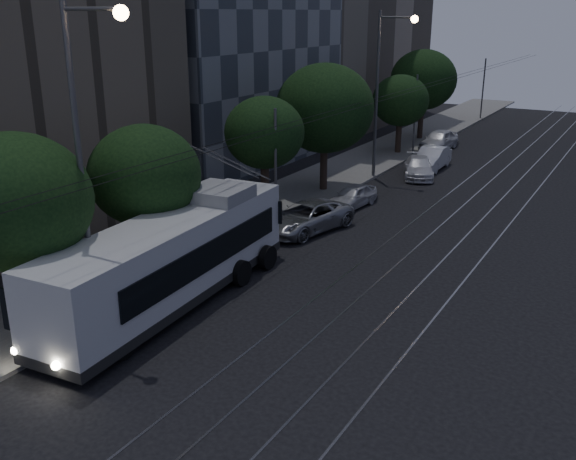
{
  "coord_description": "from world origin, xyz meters",
  "views": [
    {
      "loc": [
        10.53,
        -16.05,
        10.29
      ],
      "look_at": [
        -1.22,
        4.18,
        2.33
      ],
      "focal_mm": 40.0,
      "sensor_mm": 36.0,
      "label": 1
    }
  ],
  "objects_px": {
    "pickup_silver": "(307,217)",
    "streetlamp_near": "(87,142)",
    "car_white_c": "(432,158)",
    "car_white_b": "(419,167)",
    "car_white_a": "(353,196)",
    "car_white_d": "(439,140)",
    "streetlamp_far": "(384,81)",
    "trolleybus": "(174,258)"
  },
  "relations": [
    {
      "from": "car_white_d",
      "to": "car_white_b",
      "type": "bearing_deg",
      "value": -76.32
    },
    {
      "from": "trolleybus",
      "to": "car_white_c",
      "type": "bearing_deg",
      "value": 83.04
    },
    {
      "from": "car_white_b",
      "to": "car_white_d",
      "type": "distance_m",
      "value": 9.43
    },
    {
      "from": "car_white_b",
      "to": "pickup_silver",
      "type": "bearing_deg",
      "value": -116.02
    },
    {
      "from": "trolleybus",
      "to": "streetlamp_far",
      "type": "xyz_separation_m",
      "value": [
        -0.68,
        21.37,
        4.52
      ]
    },
    {
      "from": "trolleybus",
      "to": "car_white_b",
      "type": "xyz_separation_m",
      "value": [
        1.4,
        23.03,
        -1.1
      ]
    },
    {
      "from": "trolleybus",
      "to": "car_white_d",
      "type": "relative_size",
      "value": 2.76
    },
    {
      "from": "streetlamp_near",
      "to": "streetlamp_far",
      "type": "height_order",
      "value": "streetlamp_near"
    },
    {
      "from": "car_white_b",
      "to": "car_white_a",
      "type": "bearing_deg",
      "value": -117.41
    },
    {
      "from": "car_white_c",
      "to": "car_white_d",
      "type": "bearing_deg",
      "value": 102.31
    },
    {
      "from": "car_white_c",
      "to": "streetlamp_far",
      "type": "xyz_separation_m",
      "value": [
        -2.08,
        -4.3,
        5.51
      ]
    },
    {
      "from": "car_white_c",
      "to": "car_white_d",
      "type": "relative_size",
      "value": 0.99
    },
    {
      "from": "pickup_silver",
      "to": "streetlamp_near",
      "type": "distance_m",
      "value": 13.87
    },
    {
      "from": "streetlamp_near",
      "to": "streetlamp_far",
      "type": "bearing_deg",
      "value": 90.01
    },
    {
      "from": "car_white_a",
      "to": "streetlamp_near",
      "type": "distance_m",
      "value": 18.55
    },
    {
      "from": "car_white_b",
      "to": "car_white_c",
      "type": "relative_size",
      "value": 0.98
    },
    {
      "from": "car_white_a",
      "to": "streetlamp_far",
      "type": "height_order",
      "value": "streetlamp_far"
    },
    {
      "from": "pickup_silver",
      "to": "streetlamp_near",
      "type": "bearing_deg",
      "value": -81.28
    },
    {
      "from": "trolleybus",
      "to": "car_white_b",
      "type": "height_order",
      "value": "trolleybus"
    },
    {
      "from": "car_white_c",
      "to": "car_white_b",
      "type": "bearing_deg",
      "value": -91.21
    },
    {
      "from": "car_white_a",
      "to": "car_white_d",
      "type": "xyz_separation_m",
      "value": [
        -0.7,
        17.69,
        0.17
      ]
    },
    {
      "from": "pickup_silver",
      "to": "car_white_c",
      "type": "bearing_deg",
      "value": 99.18
    },
    {
      "from": "pickup_silver",
      "to": "car_white_a",
      "type": "bearing_deg",
      "value": 100.77
    },
    {
      "from": "trolleybus",
      "to": "streetlamp_near",
      "type": "distance_m",
      "value": 5.6
    },
    {
      "from": "car_white_d",
      "to": "streetlamp_far",
      "type": "bearing_deg",
      "value": -88.59
    },
    {
      "from": "car_white_c",
      "to": "car_white_d",
      "type": "distance_m",
      "value": 6.85
    },
    {
      "from": "car_white_d",
      "to": "trolleybus",
      "type": "bearing_deg",
      "value": -85.73
    },
    {
      "from": "car_white_a",
      "to": "streetlamp_near",
      "type": "height_order",
      "value": "streetlamp_near"
    },
    {
      "from": "streetlamp_near",
      "to": "car_white_a",
      "type": "bearing_deg",
      "value": 86.17
    },
    {
      "from": "car_white_c",
      "to": "streetlamp_far",
      "type": "relative_size",
      "value": 0.44
    },
    {
      "from": "car_white_b",
      "to": "streetlamp_near",
      "type": "bearing_deg",
      "value": -115.87
    },
    {
      "from": "trolleybus",
      "to": "car_white_d",
      "type": "height_order",
      "value": "trolleybus"
    },
    {
      "from": "pickup_silver",
      "to": "streetlamp_near",
      "type": "relative_size",
      "value": 0.48
    },
    {
      "from": "pickup_silver",
      "to": "car_white_b",
      "type": "relative_size",
      "value": 1.17
    },
    {
      "from": "streetlamp_near",
      "to": "pickup_silver",
      "type": "bearing_deg",
      "value": 85.59
    },
    {
      "from": "car_white_a",
      "to": "streetlamp_far",
      "type": "relative_size",
      "value": 0.35
    },
    {
      "from": "pickup_silver",
      "to": "streetlamp_far",
      "type": "height_order",
      "value": "streetlamp_far"
    },
    {
      "from": "pickup_silver",
      "to": "car_white_a",
      "type": "xyz_separation_m",
      "value": [
        0.21,
        4.97,
        -0.1
      ]
    },
    {
      "from": "streetlamp_far",
      "to": "car_white_b",
      "type": "bearing_deg",
      "value": 38.58
    },
    {
      "from": "trolleybus",
      "to": "car_white_c",
      "type": "distance_m",
      "value": 25.73
    },
    {
      "from": "car_white_a",
      "to": "car_white_c",
      "type": "bearing_deg",
      "value": 91.51
    },
    {
      "from": "pickup_silver",
      "to": "car_white_a",
      "type": "distance_m",
      "value": 4.98
    }
  ]
}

